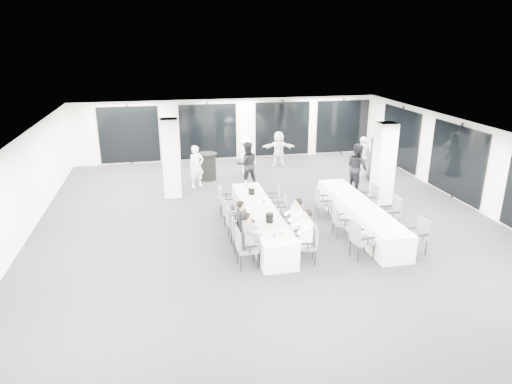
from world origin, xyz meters
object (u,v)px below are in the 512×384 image
standing_guest_d (363,154)px  standing_guest_e (376,155)px  chair_main_right_far (275,197)px  chair_main_right_near (310,242)px  banquet_table_side (359,216)px  standing_guest_g (172,146)px  ice_bucket_far (252,191)px  chair_main_right_second (300,229)px  chair_main_left_second (238,233)px  chair_main_left_near (244,246)px  chair_side_right_far (370,197)px  banquet_table_main (260,221)px  chair_main_left_fourth (230,213)px  chair_side_left_far (322,201)px  chair_side_left_near (359,238)px  chair_main_right_mid (291,219)px  chair_main_left_far (224,199)px  cocktail_table (208,166)px  standing_guest_c (246,153)px  chair_side_left_mid (339,220)px  chair_side_right_near (419,234)px  standing_guest_f (279,146)px  chair_main_right_fourth (282,207)px  standing_guest_h (357,164)px  standing_guest_b (247,161)px  ice_bucket_near (270,218)px  standing_guest_a (196,164)px  chair_main_left_mid (234,222)px  chair_side_right_mid (392,212)px

standing_guest_d → standing_guest_e: size_ratio=0.90×
chair_main_right_far → chair_main_right_near: bearing=-168.1°
banquet_table_side → standing_guest_d: (2.30, 4.99, 0.56)m
standing_guest_g → ice_bucket_far: bearing=-36.7°
chair_main_right_second → chair_main_left_second: bearing=81.1°
chair_main_left_near → standing_guest_d: bearing=135.4°
chair_main_right_second → chair_side_right_far: 3.62m
banquet_table_main → chair_main_right_near: 2.21m
chair_main_left_fourth → chair_side_left_far: size_ratio=0.90×
chair_main_right_near → standing_guest_g: size_ratio=0.49×
chair_side_left_far → chair_side_left_near: bearing=6.4°
banquet_table_side → chair_main_right_mid: 2.17m
chair_main_left_fourth → chair_main_left_far: size_ratio=0.92×
banquet_table_main → chair_main_left_fourth: bearing=148.2°
cocktail_table → standing_guest_c: standing_guest_c is taller
chair_side_left_mid → chair_side_right_near: size_ratio=0.94×
standing_guest_f → chair_main_right_fourth: bearing=84.7°
standing_guest_d → standing_guest_g: (-7.57, 2.71, 0.05)m
chair_main_right_fourth → standing_guest_h: 4.25m
chair_main_left_fourth → chair_side_left_near: bearing=35.2°
cocktail_table → chair_main_left_fourth: (0.15, -5.07, -0.05)m
cocktail_table → chair_side_left_mid: size_ratio=1.21×
banquet_table_main → standing_guest_g: bearing=106.9°
chair_main_right_far → standing_guest_h: 3.83m
chair_main_right_second → chair_main_right_far: (-0.01, 2.77, -0.06)m
standing_guest_c → standing_guest_d: standing_guest_d is taller
chair_main_left_fourth → chair_side_left_mid: size_ratio=0.98×
chair_main_left_near → chair_side_left_mid: size_ratio=1.12×
chair_side_left_near → chair_side_left_mid: chair_side_left_near is taller
standing_guest_c → standing_guest_g: standing_guest_g is taller
banquet_table_side → standing_guest_b: bearing=118.9°
chair_main_left_near → ice_bucket_near: bearing=134.6°
chair_main_left_near → ice_bucket_near: chair_main_left_near is taller
standing_guest_a → standing_guest_c: standing_guest_a is taller
chair_main_right_mid → chair_side_right_near: (2.99, -1.75, 0.03)m
chair_main_right_fourth → standing_guest_h: bearing=-52.5°
banquet_table_side → standing_guest_g: standing_guest_g is taller
chair_main_right_second → chair_main_right_near: bearing=174.8°
chair_main_left_mid → ice_bucket_far: (0.83, 1.71, 0.29)m
banquet_table_side → chair_main_right_second: size_ratio=5.16×
chair_main_right_far → chair_side_right_far: 3.08m
banquet_table_main → chair_main_right_near: size_ratio=5.15×
standing_guest_h → chair_main_left_near: bearing=119.8°
banquet_table_main → standing_guest_g: 7.86m
chair_side_left_mid → cocktail_table: bearing=-150.8°
chair_side_right_mid → standing_guest_g: (-6.11, 8.10, 0.40)m
chair_main_left_mid → chair_side_right_mid: chair_side_right_mid is taller
standing_guest_d → standing_guest_g: size_ratio=0.95×
chair_main_left_near → ice_bucket_far: chair_main_left_near is taller
chair_side_left_near → ice_bucket_far: (-2.15, 3.41, 0.28)m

